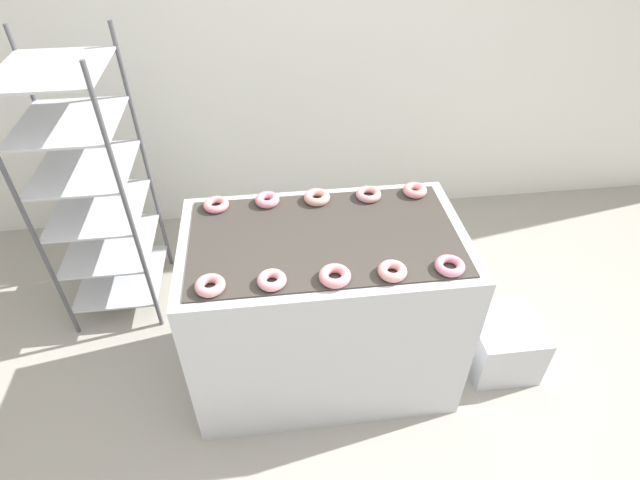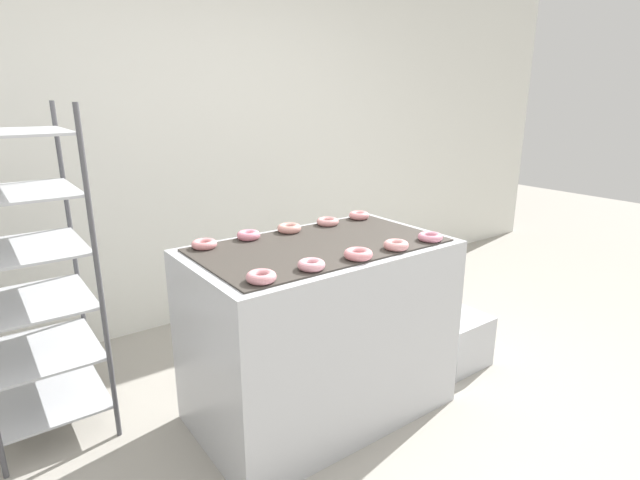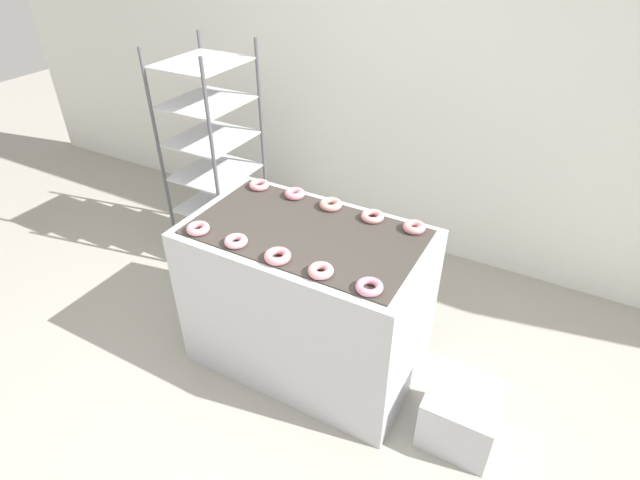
% 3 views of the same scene
% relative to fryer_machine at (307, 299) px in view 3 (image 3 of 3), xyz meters
% --- Properties ---
extents(ground_plane, '(14.00, 14.00, 0.00)m').
position_rel_fryer_machine_xyz_m(ground_plane, '(-0.00, -0.62, -0.46)').
color(ground_plane, '#9E998E').
extents(wall_back, '(8.00, 0.05, 2.80)m').
position_rel_fryer_machine_xyz_m(wall_back, '(-0.00, 1.50, 0.94)').
color(wall_back, silver).
rests_on(wall_back, ground_plane).
extents(fryer_machine, '(1.28, 0.75, 0.92)m').
position_rel_fryer_machine_xyz_m(fryer_machine, '(0.00, 0.00, 0.00)').
color(fryer_machine, '#B7BABF').
rests_on(fryer_machine, ground_plane).
extents(baking_rack_cart, '(0.51, 0.57, 1.59)m').
position_rel_fryer_machine_xyz_m(baking_rack_cart, '(-1.17, 0.69, 0.35)').
color(baking_rack_cart, '#4C4C51').
rests_on(baking_rack_cart, ground_plane).
extents(glaze_bin, '(0.36, 0.37, 0.32)m').
position_rel_fryer_machine_xyz_m(glaze_bin, '(0.95, -0.09, -0.30)').
color(glaze_bin, '#B7BABF').
rests_on(glaze_bin, ground_plane).
extents(donut_near_leftmost, '(0.12, 0.12, 0.04)m').
position_rel_fryer_machine_xyz_m(donut_near_leftmost, '(-0.48, -0.27, 0.48)').
color(donut_near_leftmost, '#D0868D').
rests_on(donut_near_leftmost, fryer_machine).
extents(donut_near_left, '(0.12, 0.12, 0.04)m').
position_rel_fryer_machine_xyz_m(donut_near_left, '(-0.24, -0.27, 0.48)').
color(donut_near_left, pink).
rests_on(donut_near_left, fryer_machine).
extents(donut_near_center, '(0.13, 0.13, 0.04)m').
position_rel_fryer_machine_xyz_m(donut_near_center, '(0.01, -0.28, 0.48)').
color(donut_near_center, pink).
rests_on(donut_near_center, fryer_machine).
extents(donut_near_right, '(0.12, 0.12, 0.04)m').
position_rel_fryer_machine_xyz_m(donut_near_right, '(0.24, -0.28, 0.48)').
color(donut_near_right, '#D58E8E').
rests_on(donut_near_right, fryer_machine).
extents(donut_near_rightmost, '(0.12, 0.12, 0.03)m').
position_rel_fryer_machine_xyz_m(donut_near_rightmost, '(0.48, -0.27, 0.48)').
color(donut_near_rightmost, pink).
rests_on(donut_near_rightmost, fryer_machine).
extents(donut_far_leftmost, '(0.12, 0.12, 0.04)m').
position_rel_fryer_machine_xyz_m(donut_far_leftmost, '(-0.48, 0.27, 0.48)').
color(donut_far_leftmost, pink).
rests_on(donut_far_leftmost, fryer_machine).
extents(donut_far_left, '(0.12, 0.12, 0.04)m').
position_rel_fryer_machine_xyz_m(donut_far_left, '(-0.24, 0.28, 0.48)').
color(donut_far_left, pink).
rests_on(donut_far_left, fryer_machine).
extents(donut_far_center, '(0.13, 0.13, 0.04)m').
position_rel_fryer_machine_xyz_m(donut_far_center, '(-0.00, 0.27, 0.48)').
color(donut_far_center, '#D69288').
rests_on(donut_far_center, fryer_machine).
extents(donut_far_right, '(0.12, 0.12, 0.04)m').
position_rel_fryer_machine_xyz_m(donut_far_right, '(0.25, 0.27, 0.48)').
color(donut_far_right, '#D68E8D').
rests_on(donut_far_right, fryer_machine).
extents(donut_far_rightmost, '(0.12, 0.12, 0.04)m').
position_rel_fryer_machine_xyz_m(donut_far_rightmost, '(0.48, 0.28, 0.48)').
color(donut_far_rightmost, pink).
rests_on(donut_far_rightmost, fryer_machine).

